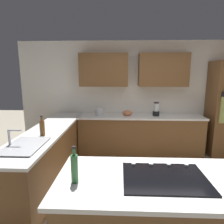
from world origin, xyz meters
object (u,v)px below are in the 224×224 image
(sink_unit, at_px, (24,145))
(mixing_bowl, at_px, (127,113))
(blender, at_px, (156,110))
(oil_bottle, at_px, (74,168))
(kettle, at_px, (99,111))
(dish_soap_bottle, at_px, (42,127))
(cooktop, at_px, (164,177))

(sink_unit, xyz_separation_m, mixing_bowl, (-1.43, -2.02, 0.04))
(blender, relative_size, oil_bottle, 0.94)
(oil_bottle, bearing_deg, blender, -113.03)
(oil_bottle, bearing_deg, kettle, -88.23)
(blender, height_order, oil_bottle, oil_bottle)
(sink_unit, xyz_separation_m, dish_soap_bottle, (-0.06, -0.48, 0.11))
(blender, distance_m, dish_soap_bottle, 2.54)
(blender, distance_m, mixing_bowl, 0.65)
(mixing_bowl, bearing_deg, oil_bottle, 78.85)
(kettle, distance_m, oil_bottle, 2.85)
(cooktop, height_order, mixing_bowl, mixing_bowl)
(blender, distance_m, kettle, 1.30)
(sink_unit, xyz_separation_m, blender, (-2.08, -2.02, 0.12))
(kettle, bearing_deg, mixing_bowl, 180.00)
(sink_unit, distance_m, oil_bottle, 1.21)
(dish_soap_bottle, bearing_deg, sink_unit, 83.05)
(kettle, distance_m, dish_soap_bottle, 1.70)
(mixing_bowl, distance_m, oil_bottle, 2.91)
(oil_bottle, bearing_deg, mixing_bowl, -101.15)
(cooktop, relative_size, mixing_bowl, 3.36)
(blender, bearing_deg, dish_soap_bottle, 37.26)
(kettle, height_order, dish_soap_bottle, dish_soap_bottle)
(sink_unit, xyz_separation_m, kettle, (-0.78, -2.02, 0.07))
(blender, xyz_separation_m, mixing_bowl, (0.65, 0.00, -0.07))
(kettle, height_order, oil_bottle, oil_bottle)
(cooktop, xyz_separation_m, kettle, (0.90, -2.75, 0.08))
(blender, bearing_deg, cooktop, 81.65)
(sink_unit, relative_size, blender, 2.22)
(sink_unit, distance_m, blender, 2.90)
(dish_soap_bottle, xyz_separation_m, oil_bottle, (-0.81, 1.31, 0.01))
(sink_unit, bearing_deg, blender, -135.87)
(cooktop, xyz_separation_m, mixing_bowl, (0.25, -2.75, 0.05))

